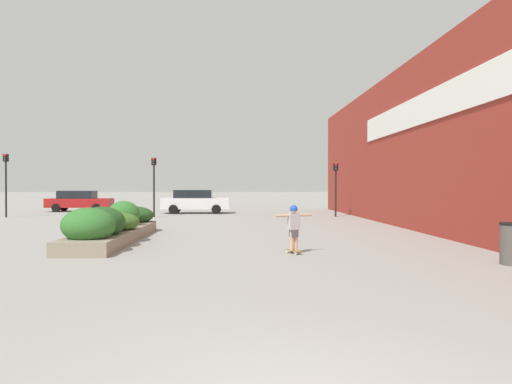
{
  "coord_description": "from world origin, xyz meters",
  "views": [
    {
      "loc": [
        -0.55,
        -4.22,
        1.9
      ],
      "look_at": [
        0.47,
        20.94,
        1.58
      ],
      "focal_mm": 35.0,
      "sensor_mm": 36.0,
      "label": 1
    }
  ],
  "objects_px": {
    "skateboard": "(294,251)",
    "traffic_light_left": "(154,177)",
    "car_leftmost": "(79,201)",
    "traffic_light_right": "(336,180)",
    "traffic_light_far_left": "(6,175)",
    "car_center_left": "(195,201)",
    "skateboarder": "(294,223)"
  },
  "relations": [
    {
      "from": "skateboarder",
      "to": "traffic_light_far_left",
      "type": "distance_m",
      "value": 22.71
    },
    {
      "from": "traffic_light_left",
      "to": "traffic_light_far_left",
      "type": "bearing_deg",
      "value": -179.72
    },
    {
      "from": "traffic_light_left",
      "to": "traffic_light_right",
      "type": "distance_m",
      "value": 11.11
    },
    {
      "from": "traffic_light_left",
      "to": "traffic_light_right",
      "type": "xyz_separation_m",
      "value": [
        11.11,
        -0.12,
        -0.19
      ]
    },
    {
      "from": "skateboarder",
      "to": "car_leftmost",
      "type": "bearing_deg",
      "value": 93.48
    },
    {
      "from": "skateboard",
      "to": "traffic_light_left",
      "type": "height_order",
      "value": "traffic_light_left"
    },
    {
      "from": "traffic_light_right",
      "to": "skateboarder",
      "type": "bearing_deg",
      "value": -105.29
    },
    {
      "from": "car_leftmost",
      "to": "traffic_light_right",
      "type": "distance_m",
      "value": 19.06
    },
    {
      "from": "skateboarder",
      "to": "car_leftmost",
      "type": "distance_m",
      "value": 26.89
    },
    {
      "from": "traffic_light_left",
      "to": "skateboarder",
      "type": "bearing_deg",
      "value": -68.4
    },
    {
      "from": "traffic_light_left",
      "to": "traffic_light_far_left",
      "type": "relative_size",
      "value": 0.95
    },
    {
      "from": "car_center_left",
      "to": "traffic_light_left",
      "type": "distance_m",
      "value": 4.79
    },
    {
      "from": "car_leftmost",
      "to": "traffic_light_left",
      "type": "height_order",
      "value": "traffic_light_left"
    },
    {
      "from": "skateboard",
      "to": "car_center_left",
      "type": "distance_m",
      "value": 21.09
    },
    {
      "from": "skateboarder",
      "to": "car_center_left",
      "type": "distance_m",
      "value": 21.07
    },
    {
      "from": "traffic_light_far_left",
      "to": "car_center_left",
      "type": "bearing_deg",
      "value": 19.99
    },
    {
      "from": "car_leftmost",
      "to": "car_center_left",
      "type": "xyz_separation_m",
      "value": [
        8.78,
        -2.83,
        0.05
      ]
    },
    {
      "from": "car_center_left",
      "to": "traffic_light_left",
      "type": "xyz_separation_m",
      "value": [
        -2.18,
        -3.96,
        1.6
      ]
    },
    {
      "from": "skateboard",
      "to": "car_leftmost",
      "type": "xyz_separation_m",
      "value": [
        -13.19,
        23.43,
        0.72
      ]
    },
    {
      "from": "car_leftmost",
      "to": "traffic_light_far_left",
      "type": "relative_size",
      "value": 1.22
    },
    {
      "from": "traffic_light_left",
      "to": "car_leftmost",
      "type": "bearing_deg",
      "value": 134.22
    },
    {
      "from": "skateboard",
      "to": "car_center_left",
      "type": "height_order",
      "value": "car_center_left"
    },
    {
      "from": "traffic_light_right",
      "to": "car_center_left",
      "type": "bearing_deg",
      "value": 155.45
    },
    {
      "from": "car_leftmost",
      "to": "car_center_left",
      "type": "height_order",
      "value": "car_center_left"
    },
    {
      "from": "car_center_left",
      "to": "traffic_light_far_left",
      "type": "distance_m",
      "value": 11.82
    },
    {
      "from": "skateboard",
      "to": "traffic_light_right",
      "type": "height_order",
      "value": "traffic_light_right"
    },
    {
      "from": "car_leftmost",
      "to": "traffic_light_far_left",
      "type": "height_order",
      "value": "traffic_light_far_left"
    },
    {
      "from": "car_leftmost",
      "to": "skateboarder",
      "type": "bearing_deg",
      "value": 29.38
    },
    {
      "from": "traffic_light_right",
      "to": "traffic_light_far_left",
      "type": "xyz_separation_m",
      "value": [
        -19.92,
        0.08,
        0.31
      ]
    },
    {
      "from": "car_center_left",
      "to": "traffic_light_left",
      "type": "bearing_deg",
      "value": -28.88
    },
    {
      "from": "skateboarder",
      "to": "traffic_light_right",
      "type": "height_order",
      "value": "traffic_light_right"
    },
    {
      "from": "traffic_light_left",
      "to": "traffic_light_far_left",
      "type": "distance_m",
      "value": 8.81
    }
  ]
}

